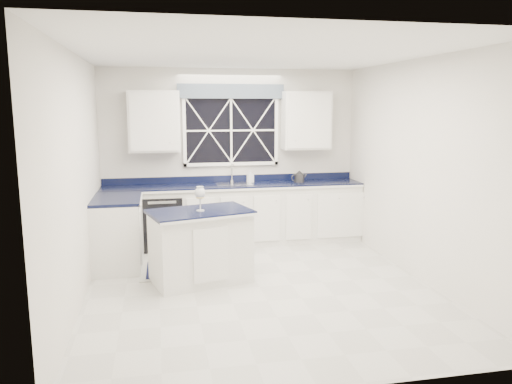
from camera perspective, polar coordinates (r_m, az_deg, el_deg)
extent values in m
plane|color=#BABAB5|center=(6.05, 0.42, -10.80)|extent=(4.50, 4.50, 0.00)
cube|color=beige|center=(7.92, -2.88, 4.16)|extent=(4.00, 0.10, 2.70)
cube|color=silver|center=(7.77, -2.50, -2.68)|extent=(3.98, 0.60, 0.90)
cube|color=silver|center=(6.92, -15.54, -4.59)|extent=(0.60, 1.00, 0.90)
cube|color=black|center=(7.68, -2.53, 0.75)|extent=(3.98, 0.64, 0.04)
cube|color=black|center=(7.69, -10.64, -3.27)|extent=(0.60, 0.58, 0.82)
cube|color=black|center=(7.86, -2.88, 7.04)|extent=(1.40, 0.02, 1.00)
cube|color=slate|center=(7.79, -2.85, 11.43)|extent=(1.65, 0.04, 0.22)
cube|color=silver|center=(7.63, -11.58, 7.90)|extent=(0.75, 0.34, 0.90)
cube|color=silver|center=(7.97, 5.73, 8.13)|extent=(0.75, 0.34, 0.90)
cylinder|color=silver|center=(7.89, -2.77, 1.28)|extent=(0.05, 0.05, 0.04)
cylinder|color=silver|center=(7.87, -2.78, 2.29)|extent=(0.02, 0.02, 0.28)
cylinder|color=silver|center=(7.76, -2.69, 3.16)|extent=(0.02, 0.18, 0.02)
cube|color=silver|center=(6.16, -6.35, -6.32)|extent=(1.27, 0.94, 0.85)
cube|color=black|center=(6.05, -6.43, -2.27)|extent=(1.34, 1.01, 0.04)
cube|color=#A9A9A5|center=(6.72, -7.13, -8.67)|extent=(1.38, 0.86, 0.01)
cube|color=#111438|center=(6.72, -7.13, -8.59)|extent=(1.23, 0.71, 0.01)
cylinder|color=#2E2F31|center=(7.90, 4.98, 1.60)|extent=(0.18, 0.18, 0.13)
cone|color=#2E2F31|center=(7.88, 4.99, 2.26)|extent=(0.15, 0.15, 0.06)
torus|color=#2E2F31|center=(7.86, 4.43, 1.63)|extent=(0.11, 0.03, 0.11)
cylinder|color=#2E2F31|center=(7.93, 5.59, 1.76)|extent=(0.07, 0.02, 0.08)
cylinder|color=silver|center=(6.02, -6.38, -2.11)|extent=(0.10, 0.10, 0.01)
cylinder|color=silver|center=(6.00, -6.39, -1.34)|extent=(0.02, 0.02, 0.16)
ellipsoid|color=silver|center=(5.97, -6.41, -0.11)|extent=(0.13, 0.13, 0.16)
cylinder|color=#E0C677|center=(5.98, -6.41, -0.37)|extent=(0.10, 0.10, 0.07)
imported|color=silver|center=(7.84, -0.66, 1.82)|extent=(0.11, 0.11, 0.20)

